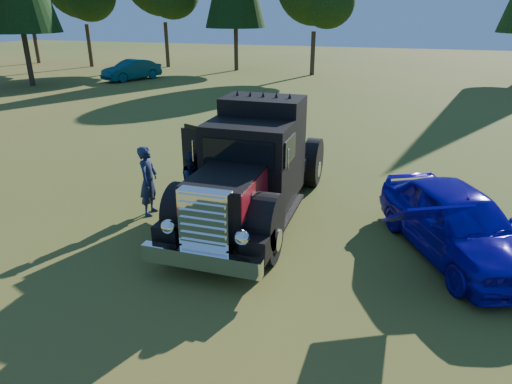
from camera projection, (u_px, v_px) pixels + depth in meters
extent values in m
plane|color=#305619|center=(239.00, 246.00, 10.57)|extent=(120.00, 120.00, 0.00)
cylinder|color=#2D2116|center=(35.00, 41.00, 45.21)|extent=(0.36, 0.36, 4.32)
cylinder|color=#2D2116|center=(167.00, 45.00, 42.26)|extent=(0.36, 0.36, 3.96)
cylinder|color=#2D2116|center=(236.00, 43.00, 39.74)|extent=(0.36, 0.36, 4.68)
cylinder|color=#2D2116|center=(27.00, 51.00, 31.74)|extent=(0.36, 0.36, 4.68)
cylinder|color=#2D2116|center=(89.00, 46.00, 42.48)|extent=(0.36, 0.36, 3.78)
cylinder|color=#2D2116|center=(313.00, 53.00, 37.14)|extent=(0.36, 0.36, 3.42)
sphere|color=black|center=(328.00, 0.00, 34.66)|extent=(4.18, 4.18, 4.18)
cylinder|color=black|center=(181.00, 226.00, 10.29)|extent=(0.32, 1.10, 1.10)
cylinder|color=black|center=(270.00, 239.00, 9.70)|extent=(0.32, 1.10, 1.10)
cylinder|color=black|center=(248.00, 162.00, 14.54)|extent=(0.32, 1.10, 1.10)
cylinder|color=black|center=(313.00, 169.00, 13.95)|extent=(0.32, 1.10, 1.10)
cylinder|color=black|center=(258.00, 163.00, 14.44)|extent=(0.32, 1.10, 1.10)
cylinder|color=black|center=(302.00, 168.00, 14.04)|extent=(0.32, 1.10, 1.10)
cube|color=black|center=(259.00, 188.00, 12.27)|extent=(1.60, 6.40, 0.28)
cube|color=white|center=(201.00, 260.00, 8.89)|extent=(2.50, 0.22, 0.36)
cube|color=white|center=(206.00, 221.00, 8.89)|extent=(1.05, 0.30, 1.30)
cube|color=black|center=(225.00, 199.00, 9.81)|extent=(1.35, 1.80, 1.10)
cube|color=maroon|center=(195.00, 187.00, 9.92)|extent=(0.02, 1.80, 0.60)
cube|color=maroon|center=(255.00, 194.00, 9.54)|extent=(0.02, 1.80, 0.60)
cylinder|color=black|center=(184.00, 210.00, 10.11)|extent=(0.55, 1.24, 1.24)
cylinder|color=black|center=(266.00, 221.00, 9.58)|extent=(0.55, 1.24, 1.24)
sphere|color=white|center=(169.00, 227.00, 9.12)|extent=(0.32, 0.32, 0.32)
sphere|color=white|center=(242.00, 238.00, 8.69)|extent=(0.32, 0.32, 0.32)
cube|color=black|center=(248.00, 166.00, 11.08)|extent=(2.05, 1.30, 2.10)
cube|color=black|center=(238.00, 154.00, 10.30)|extent=(1.70, 0.05, 0.65)
cube|color=black|center=(263.00, 144.00, 12.16)|extent=(2.05, 1.30, 2.50)
cube|color=black|center=(278.00, 155.00, 13.92)|extent=(2.00, 2.00, 0.35)
cube|color=black|center=(197.00, 159.00, 11.93)|extent=(1.04, 0.48, 1.50)
cube|color=#953415|center=(198.00, 164.00, 12.04)|extent=(0.79, 0.35, 0.75)
imported|color=#1307AC|center=(457.00, 222.00, 9.95)|extent=(3.74, 4.96, 1.57)
cube|color=#1307AC|center=(427.00, 213.00, 8.53)|extent=(1.58, 1.42, 0.67)
imported|color=#20284A|center=(148.00, 181.00, 11.90)|extent=(0.52, 0.73, 1.86)
imported|color=#21274E|center=(194.00, 183.00, 12.03)|extent=(0.81, 0.94, 1.67)
imported|color=#0A3840|center=(132.00, 70.00, 34.82)|extent=(3.27, 4.81, 1.50)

